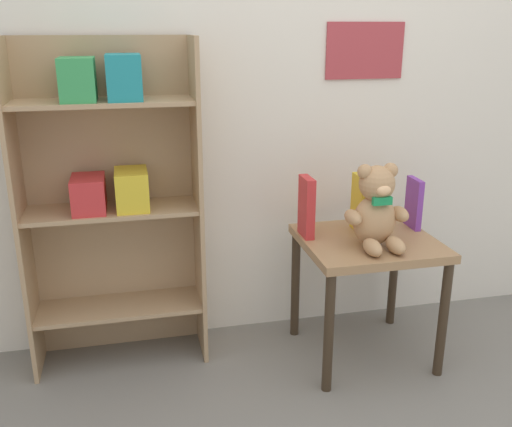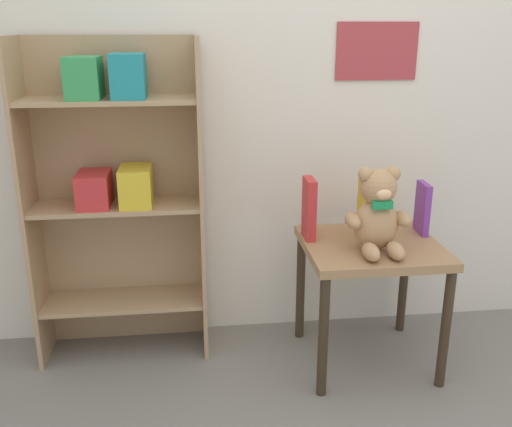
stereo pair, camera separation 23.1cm
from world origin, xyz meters
The scene contains 7 objects.
wall_back centered at (0.00, 1.36, 1.25)m, with size 4.80×0.07×2.50m.
bookshelf_side centered at (-0.83, 1.21, 0.78)m, with size 0.73×0.27×1.37m.
display_table centered at (0.22, 0.97, 0.47)m, with size 0.56×0.52×0.55m.
teddy_bear centered at (0.21, 0.89, 0.71)m, with size 0.26×0.24×0.34m.
book_standing_red centered at (-0.03, 1.06, 0.68)m, with size 0.04×0.12×0.26m, color red.
book_standing_yellow centered at (0.22, 1.08, 0.68)m, with size 0.04×0.12×0.25m, color gold.
book_standing_purple centered at (0.47, 1.06, 0.66)m, with size 0.03×0.13×0.22m, color purple.
Camera 2 is at (-0.52, -1.17, 1.41)m, focal length 40.00 mm.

